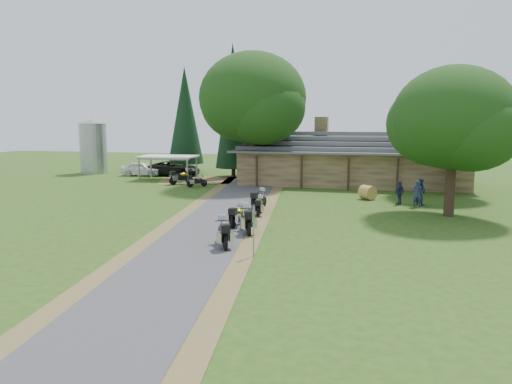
% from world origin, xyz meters
% --- Properties ---
extents(ground, '(120.00, 120.00, 0.00)m').
position_xyz_m(ground, '(0.00, 0.00, 0.00)').
color(ground, '#274914').
rests_on(ground, ground).
extents(driveway, '(51.95, 51.95, 0.00)m').
position_xyz_m(driveway, '(-0.50, 4.00, 0.00)').
color(driveway, '#3F3F41').
rests_on(driveway, ground).
extents(lodge, '(21.40, 9.40, 4.90)m').
position_xyz_m(lodge, '(6.00, 24.00, 2.45)').
color(lodge, brown).
rests_on(lodge, ground).
extents(silo, '(3.19, 3.19, 5.98)m').
position_xyz_m(silo, '(-22.58, 26.51, 2.99)').
color(silo, gray).
rests_on(silo, ground).
extents(carport, '(5.73, 4.06, 2.37)m').
position_xyz_m(carport, '(-11.95, 22.87, 1.19)').
color(carport, white).
rests_on(carport, ground).
extents(car_white_sedan, '(2.83, 5.77, 1.86)m').
position_xyz_m(car_white_sedan, '(-16.06, 25.18, 0.93)').
color(car_white_sedan, white).
rests_on(car_white_sedan, ground).
extents(car_dark_suv, '(2.76, 6.22, 2.36)m').
position_xyz_m(car_dark_suv, '(-12.82, 26.17, 1.18)').
color(car_dark_suv, black).
rests_on(car_dark_suv, ground).
extents(motorcycle_row_a, '(1.45, 2.10, 1.38)m').
position_xyz_m(motorcycle_row_a, '(1.61, -1.22, 0.69)').
color(motorcycle_row_a, navy).
rests_on(motorcycle_row_a, ground).
extents(motorcycle_row_b, '(1.43, 2.24, 1.46)m').
position_xyz_m(motorcycle_row_b, '(1.92, 1.90, 0.73)').
color(motorcycle_row_b, '#A5A7AD').
rests_on(motorcycle_row_b, ground).
extents(motorcycle_row_c, '(0.78, 1.93, 1.29)m').
position_xyz_m(motorcycle_row_c, '(0.99, 3.33, 0.64)').
color(motorcycle_row_c, gold).
rests_on(motorcycle_row_c, ground).
extents(motorcycle_row_d, '(0.74, 1.76, 1.17)m').
position_xyz_m(motorcycle_row_d, '(1.39, 6.83, 0.59)').
color(motorcycle_row_d, '#D2591A').
rests_on(motorcycle_row_d, ground).
extents(motorcycle_row_e, '(0.96, 2.02, 1.33)m').
position_xyz_m(motorcycle_row_e, '(0.82, 9.04, 0.66)').
color(motorcycle_row_e, black).
rests_on(motorcycle_row_e, ground).
extents(motorcycle_carport_a, '(1.90, 1.97, 1.41)m').
position_xyz_m(motorcycle_carport_a, '(-9.31, 19.77, 0.71)').
color(motorcycle_carport_a, yellow).
rests_on(motorcycle_carport_a, ground).
extents(motorcycle_carport_b, '(1.61, 1.54, 1.15)m').
position_xyz_m(motorcycle_carport_b, '(-7.18, 18.35, 0.58)').
color(motorcycle_carport_b, slate).
rests_on(motorcycle_carport_b, ground).
extents(person_a, '(0.67, 0.52, 2.16)m').
position_xyz_m(person_a, '(11.11, 12.26, 1.08)').
color(person_a, navy).
rests_on(person_a, ground).
extents(person_b, '(0.76, 0.73, 2.18)m').
position_xyz_m(person_b, '(11.37, 13.25, 1.09)').
color(person_b, navy).
rests_on(person_b, ground).
extents(person_c, '(0.66, 0.70, 2.00)m').
position_xyz_m(person_c, '(9.99, 13.03, 1.00)').
color(person_c, navy).
rests_on(person_c, ground).
extents(hay_bale, '(1.43, 1.44, 1.06)m').
position_xyz_m(hay_bale, '(7.76, 14.81, 0.53)').
color(hay_bale, '#A47A3C').
rests_on(hay_bale, ground).
extents(sign_post, '(0.37, 0.06, 2.06)m').
position_xyz_m(sign_post, '(3.45, -2.62, 1.03)').
color(sign_post, gray).
rests_on(sign_post, ground).
extents(oak_lodge_left, '(9.62, 9.62, 12.70)m').
position_xyz_m(oak_lodge_left, '(-2.70, 20.76, 6.35)').
color(oak_lodge_left, '#133710').
rests_on(oak_lodge_left, ground).
extents(oak_lodge_right, '(6.82, 6.82, 10.59)m').
position_xyz_m(oak_lodge_right, '(13.92, 18.71, 5.30)').
color(oak_lodge_right, '#133710').
rests_on(oak_lodge_right, ground).
extents(oak_driveway, '(7.40, 7.40, 9.76)m').
position_xyz_m(oak_driveway, '(12.85, 9.45, 4.88)').
color(oak_driveway, '#133710').
rests_on(oak_driveway, ground).
extents(cedar_near, '(3.72, 3.72, 13.71)m').
position_xyz_m(cedar_near, '(-6.32, 26.70, 6.85)').
color(cedar_near, black).
rests_on(cedar_near, ground).
extents(cedar_far, '(3.98, 3.98, 11.79)m').
position_xyz_m(cedar_far, '(-12.82, 29.66, 5.90)').
color(cedar_far, black).
rests_on(cedar_far, ground).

